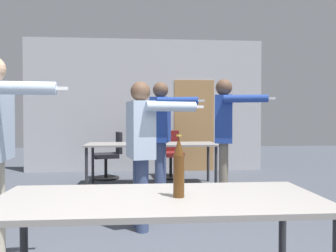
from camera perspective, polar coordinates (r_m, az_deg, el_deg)
back_wall at (r=7.38m, az=-3.73°, el=3.50°), size 5.30×0.12×2.95m
conference_table_near at (r=1.90m, az=-1.52°, el=-14.30°), size 1.83×0.75×0.75m
conference_table_far at (r=5.76m, az=-2.86°, el=-3.63°), size 2.26×0.79×0.75m
person_left_plaid at (r=4.88m, az=-1.13°, el=-0.40°), size 0.76×0.77×1.73m
person_near_casual at (r=4.71m, az=9.87°, el=-0.26°), size 0.75×0.76×1.74m
person_far_watching at (r=3.51m, az=-4.59°, el=-2.57°), size 0.82×0.60×1.58m
office_chair_far_right at (r=6.61m, az=0.35°, el=-5.16°), size 0.52×0.57×0.93m
office_chair_near_pushed at (r=6.58m, az=-10.12°, el=-5.33°), size 0.61×0.56×0.92m
beer_bottle at (r=1.85m, az=1.89°, el=-7.30°), size 0.06×0.06×0.35m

